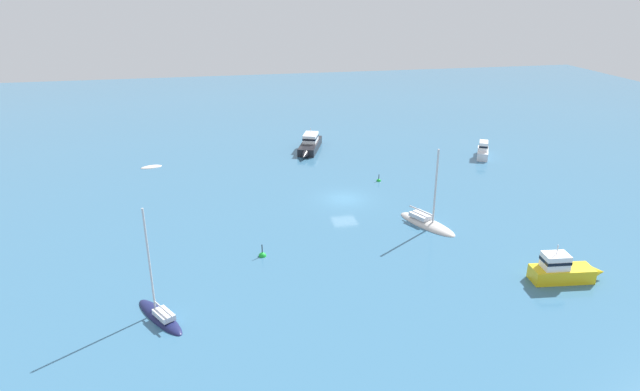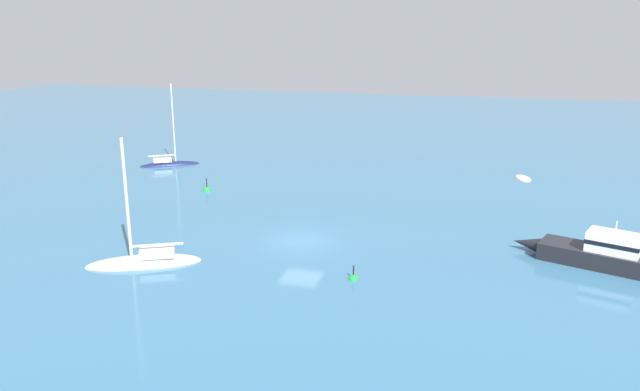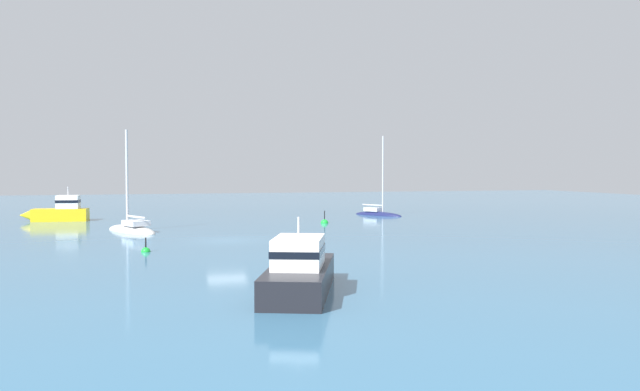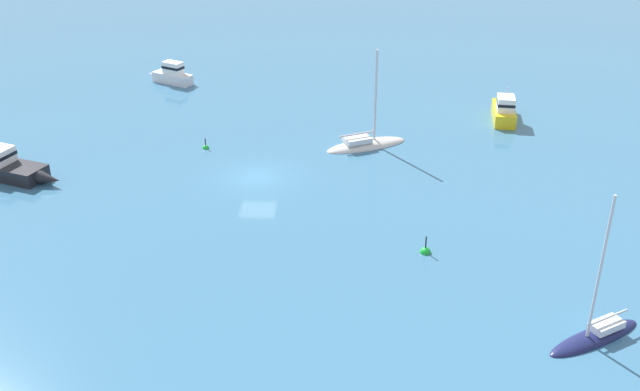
{
  "view_description": "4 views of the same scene",
  "coord_description": "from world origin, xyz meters",
  "px_view_note": "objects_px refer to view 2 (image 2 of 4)",
  "views": [
    {
      "loc": [
        -12.83,
        -50.6,
        21.08
      ],
      "look_at": [
        -2.82,
        -1.12,
        1.03
      ],
      "focal_mm": 30.75,
      "sensor_mm": 36.0,
      "label": 1
    },
    {
      "loc": [
        35.72,
        10.57,
        13.63
      ],
      "look_at": [
        -3.59,
        0.34,
        2.05
      ],
      "focal_mm": 35.05,
      "sensor_mm": 36.0,
      "label": 2
    },
    {
      "loc": [
        5.29,
        40.32,
        4.49
      ],
      "look_at": [
        -6.87,
        -2.62,
        2.67
      ],
      "focal_mm": 35.81,
      "sensor_mm": 36.0,
      "label": 3
    },
    {
      "loc": [
        -45.79,
        -6.23,
        21.72
      ],
      "look_at": [
        -4.55,
        -4.57,
        0.98
      ],
      "focal_mm": 41.33,
      "sensor_mm": 36.0,
      "label": 4
    }
  ],
  "objects_px": {
    "ketch": "(145,262)",
    "yacht": "(169,164)",
    "skiff": "(523,178)",
    "channel_buoy": "(353,279)",
    "mooring_buoy": "(207,191)",
    "cabin_cruiser_1": "(600,253)"
  },
  "relations": [
    {
      "from": "mooring_buoy",
      "to": "channel_buoy",
      "type": "bearing_deg",
      "value": 46.23
    },
    {
      "from": "ketch",
      "to": "skiff",
      "type": "bearing_deg",
      "value": -155.33
    },
    {
      "from": "skiff",
      "to": "cabin_cruiser_1",
      "type": "xyz_separation_m",
      "value": [
        19.96,
        3.15,
        0.79
      ]
    },
    {
      "from": "channel_buoy",
      "to": "mooring_buoy",
      "type": "bearing_deg",
      "value": -133.77
    },
    {
      "from": "channel_buoy",
      "to": "cabin_cruiser_1",
      "type": "bearing_deg",
      "value": 112.25
    },
    {
      "from": "skiff",
      "to": "yacht",
      "type": "distance_m",
      "value": 32.79
    },
    {
      "from": "cabin_cruiser_1",
      "to": "channel_buoy",
      "type": "distance_m",
      "value": 14.27
    },
    {
      "from": "yacht",
      "to": "mooring_buoy",
      "type": "height_order",
      "value": "yacht"
    },
    {
      "from": "ketch",
      "to": "skiff",
      "type": "relative_size",
      "value": 2.91
    },
    {
      "from": "ketch",
      "to": "yacht",
      "type": "bearing_deg",
      "value": -90.65
    },
    {
      "from": "yacht",
      "to": "mooring_buoy",
      "type": "relative_size",
      "value": 5.98
    },
    {
      "from": "mooring_buoy",
      "to": "yacht",
      "type": "bearing_deg",
      "value": -135.83
    },
    {
      "from": "yacht",
      "to": "channel_buoy",
      "type": "bearing_deg",
      "value": -75.47
    },
    {
      "from": "cabin_cruiser_1",
      "to": "mooring_buoy",
      "type": "height_order",
      "value": "cabin_cruiser_1"
    },
    {
      "from": "cabin_cruiser_1",
      "to": "mooring_buoy",
      "type": "distance_m",
      "value": 29.87
    },
    {
      "from": "skiff",
      "to": "channel_buoy",
      "type": "height_order",
      "value": "channel_buoy"
    },
    {
      "from": "skiff",
      "to": "channel_buoy",
      "type": "relative_size",
      "value": 2.62
    },
    {
      "from": "ketch",
      "to": "yacht",
      "type": "height_order",
      "value": "yacht"
    },
    {
      "from": "channel_buoy",
      "to": "mooring_buoy",
      "type": "height_order",
      "value": "mooring_buoy"
    },
    {
      "from": "ketch",
      "to": "skiff",
      "type": "distance_m",
      "value": 34.3
    },
    {
      "from": "ketch",
      "to": "yacht",
      "type": "distance_m",
      "value": 25.33
    },
    {
      "from": "yacht",
      "to": "channel_buoy",
      "type": "distance_m",
      "value": 31.65
    }
  ]
}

